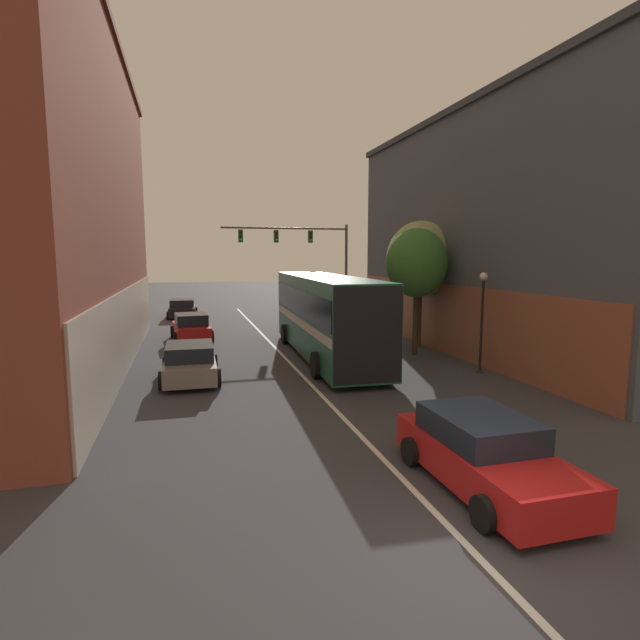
{
  "coord_description": "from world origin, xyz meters",
  "views": [
    {
      "loc": [
        -4.14,
        -6.01,
        4.54
      ],
      "look_at": [
        1.18,
        13.76,
        1.86
      ],
      "focal_mm": 28.0,
      "sensor_mm": 36.0,
      "label": 1
    }
  ],
  "objects_px": {
    "bus": "(325,312)",
    "street_tree_far": "(421,259)",
    "parked_car_left_far": "(183,309)",
    "parked_car_left_mid": "(191,328)",
    "hatchback_foreground": "(484,453)",
    "street_tree_near": "(417,263)",
    "traffic_signal_gantry": "(306,249)",
    "parked_car_left_near": "(190,362)",
    "street_lamp": "(482,315)"
  },
  "relations": [
    {
      "from": "bus",
      "to": "hatchback_foreground",
      "type": "xyz_separation_m",
      "value": [
        -0.38,
        -12.9,
        -1.34
      ]
    },
    {
      "from": "bus",
      "to": "street_tree_far",
      "type": "relative_size",
      "value": 1.96
    },
    {
      "from": "street_lamp",
      "to": "street_tree_near",
      "type": "relative_size",
      "value": 0.68
    },
    {
      "from": "hatchback_foreground",
      "to": "parked_car_left_mid",
      "type": "height_order",
      "value": "parked_car_left_mid"
    },
    {
      "from": "parked_car_left_far",
      "to": "street_tree_far",
      "type": "height_order",
      "value": "street_tree_far"
    },
    {
      "from": "parked_car_left_mid",
      "to": "street_tree_near",
      "type": "xyz_separation_m",
      "value": [
        9.82,
        -6.58,
        3.48
      ]
    },
    {
      "from": "parked_car_left_far",
      "to": "bus",
      "type": "bearing_deg",
      "value": -157.59
    },
    {
      "from": "parked_car_left_far",
      "to": "street_lamp",
      "type": "relative_size",
      "value": 1.11
    },
    {
      "from": "bus",
      "to": "street_tree_far",
      "type": "bearing_deg",
      "value": -75.71
    },
    {
      "from": "traffic_signal_gantry",
      "to": "street_lamp",
      "type": "height_order",
      "value": "traffic_signal_gantry"
    },
    {
      "from": "parked_car_left_near",
      "to": "street_lamp",
      "type": "height_order",
      "value": "street_lamp"
    },
    {
      "from": "parked_car_left_far",
      "to": "street_tree_near",
      "type": "xyz_separation_m",
      "value": [
        10.32,
        -17.17,
        3.54
      ]
    },
    {
      "from": "bus",
      "to": "parked_car_left_near",
      "type": "distance_m",
      "value": 6.6
    },
    {
      "from": "parked_car_left_far",
      "to": "street_tree_far",
      "type": "relative_size",
      "value": 0.7
    },
    {
      "from": "street_tree_near",
      "to": "parked_car_left_far",
      "type": "bearing_deg",
      "value": 121.01
    },
    {
      "from": "street_tree_near",
      "to": "street_tree_far",
      "type": "height_order",
      "value": "street_tree_far"
    },
    {
      "from": "hatchback_foreground",
      "to": "street_tree_near",
      "type": "distance_m",
      "value": 13.59
    },
    {
      "from": "parked_car_left_mid",
      "to": "street_lamp",
      "type": "distance_m",
      "value": 15.06
    },
    {
      "from": "street_lamp",
      "to": "street_tree_far",
      "type": "distance_m",
      "value": 5.94
    },
    {
      "from": "parked_car_left_near",
      "to": "parked_car_left_far",
      "type": "height_order",
      "value": "parked_car_left_near"
    },
    {
      "from": "street_tree_near",
      "to": "parked_car_left_mid",
      "type": "bearing_deg",
      "value": 146.17
    },
    {
      "from": "street_tree_far",
      "to": "bus",
      "type": "bearing_deg",
      "value": -167.76
    },
    {
      "from": "parked_car_left_near",
      "to": "street_tree_far",
      "type": "height_order",
      "value": "street_tree_far"
    },
    {
      "from": "street_tree_far",
      "to": "street_lamp",
      "type": "bearing_deg",
      "value": -91.33
    },
    {
      "from": "parked_car_left_far",
      "to": "parked_car_left_near",
      "type": "bearing_deg",
      "value": -177.09
    },
    {
      "from": "bus",
      "to": "hatchback_foreground",
      "type": "height_order",
      "value": "bus"
    },
    {
      "from": "traffic_signal_gantry",
      "to": "street_tree_far",
      "type": "bearing_deg",
      "value": -72.07
    },
    {
      "from": "parked_car_left_far",
      "to": "street_tree_far",
      "type": "xyz_separation_m",
      "value": [
        11.33,
        -15.52,
        3.69
      ]
    },
    {
      "from": "bus",
      "to": "traffic_signal_gantry",
      "type": "relative_size",
      "value": 1.43
    },
    {
      "from": "traffic_signal_gantry",
      "to": "street_tree_near",
      "type": "height_order",
      "value": "traffic_signal_gantry"
    },
    {
      "from": "parked_car_left_far",
      "to": "parked_car_left_mid",
      "type": "bearing_deg",
      "value": -175.43
    },
    {
      "from": "bus",
      "to": "traffic_signal_gantry",
      "type": "xyz_separation_m",
      "value": [
        1.82,
        11.23,
        2.87
      ]
    },
    {
      "from": "parked_car_left_near",
      "to": "traffic_signal_gantry",
      "type": "height_order",
      "value": "traffic_signal_gantry"
    },
    {
      "from": "parked_car_left_mid",
      "to": "parked_car_left_far",
      "type": "bearing_deg",
      "value": -2.36
    },
    {
      "from": "parked_car_left_mid",
      "to": "traffic_signal_gantry",
      "type": "bearing_deg",
      "value": -60.55
    },
    {
      "from": "bus",
      "to": "parked_car_left_near",
      "type": "xyz_separation_m",
      "value": [
        -5.88,
        -2.66,
        -1.37
      ]
    },
    {
      "from": "bus",
      "to": "street_lamp",
      "type": "height_order",
      "value": "street_lamp"
    },
    {
      "from": "hatchback_foreground",
      "to": "street_tree_far",
      "type": "xyz_separation_m",
      "value": [
        5.47,
        14.0,
        3.65
      ]
    },
    {
      "from": "parked_car_left_far",
      "to": "traffic_signal_gantry",
      "type": "xyz_separation_m",
      "value": [
        8.05,
        -5.4,
        4.26
      ]
    },
    {
      "from": "hatchback_foreground",
      "to": "street_tree_near",
      "type": "relative_size",
      "value": 0.77
    },
    {
      "from": "street_tree_far",
      "to": "street_tree_near",
      "type": "bearing_deg",
      "value": -121.3
    },
    {
      "from": "parked_car_left_far",
      "to": "street_tree_near",
      "type": "bearing_deg",
      "value": -147.13
    },
    {
      "from": "street_tree_far",
      "to": "parked_car_left_near",
      "type": "bearing_deg",
      "value": -161.04
    },
    {
      "from": "parked_car_left_mid",
      "to": "street_tree_far",
      "type": "height_order",
      "value": "street_tree_far"
    },
    {
      "from": "hatchback_foreground",
      "to": "street_tree_near",
      "type": "xyz_separation_m",
      "value": [
        4.47,
        12.35,
        3.49
      ]
    },
    {
      "from": "parked_car_left_near",
      "to": "parked_car_left_mid",
      "type": "xyz_separation_m",
      "value": [
        0.15,
        8.7,
        0.04
      ]
    },
    {
      "from": "street_tree_far",
      "to": "parked_car_left_far",
      "type": "bearing_deg",
      "value": 126.13
    },
    {
      "from": "parked_car_left_mid",
      "to": "street_tree_near",
      "type": "relative_size",
      "value": 0.69
    },
    {
      "from": "traffic_signal_gantry",
      "to": "parked_car_left_near",
      "type": "bearing_deg",
      "value": -118.99
    },
    {
      "from": "bus",
      "to": "parked_car_left_mid",
      "type": "distance_m",
      "value": 8.43
    }
  ]
}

